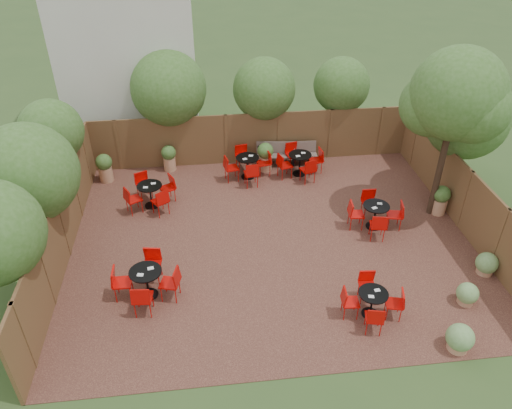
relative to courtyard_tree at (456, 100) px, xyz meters
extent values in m
plane|color=#354F23|center=(-5.39, -0.80, -3.95)|extent=(80.00, 80.00, 0.00)
cube|color=#3E2019|center=(-5.39, -0.80, -3.94)|extent=(12.00, 10.00, 0.02)
cube|color=#51371E|center=(-5.39, 4.20, -2.95)|extent=(12.00, 0.08, 2.00)
cube|color=#51371E|center=(-11.39, -0.80, -2.95)|extent=(0.08, 10.00, 2.00)
cube|color=#51371E|center=(0.61, -0.80, -2.95)|extent=(0.08, 10.00, 2.00)
cube|color=beige|center=(-9.89, 7.20, 0.05)|extent=(5.00, 4.00, 8.00)
sphere|color=#345A1D|center=(-11.99, 2.20, -1.35)|extent=(2.01, 2.01, 2.01)
sphere|color=#345A1D|center=(-11.89, -0.80, -1.15)|extent=(2.67, 2.67, 2.67)
sphere|color=#345A1D|center=(-8.39, 4.90, -1.12)|extent=(2.75, 2.75, 2.75)
sphere|color=#345A1D|center=(-4.89, 4.80, -1.25)|extent=(2.33, 2.33, 2.33)
sphere|color=#345A1D|center=(-1.89, 5.00, -1.31)|extent=(2.13, 2.13, 2.13)
sphere|color=#345A1D|center=(1.21, 1.20, -1.14)|extent=(2.69, 2.69, 2.69)
cylinder|color=black|center=(0.01, 0.01, -1.77)|extent=(0.23, 0.23, 4.32)
sphere|color=#345A1D|center=(0.01, 0.01, 0.17)|extent=(2.71, 2.71, 2.71)
sphere|color=#345A1D|center=(-0.49, 0.41, -0.30)|extent=(1.90, 1.90, 1.90)
sphere|color=#345A1D|center=(0.41, -0.39, -0.13)|extent=(1.98, 1.98, 1.98)
cube|color=brown|center=(-4.54, 3.75, -3.51)|extent=(1.51, 0.64, 0.05)
cube|color=brown|center=(-4.54, 3.95, -3.25)|extent=(1.47, 0.31, 0.44)
cube|color=black|center=(-5.21, 3.75, -3.74)|extent=(0.12, 0.44, 0.39)
cube|color=black|center=(-3.88, 3.75, -3.74)|extent=(0.12, 0.44, 0.39)
cube|color=brown|center=(-3.69, 3.75, -3.53)|extent=(1.42, 0.48, 0.05)
cube|color=brown|center=(-3.69, 3.94, -3.28)|extent=(1.41, 0.16, 0.42)
cube|color=black|center=(-4.33, 3.75, -3.74)|extent=(0.07, 0.42, 0.37)
cube|color=black|center=(-3.05, 3.75, -3.74)|extent=(0.07, 0.42, 0.37)
cylinder|color=black|center=(-2.09, -0.53, -3.91)|extent=(0.47, 0.47, 0.03)
cylinder|color=black|center=(-2.09, -0.53, -3.53)|extent=(0.05, 0.05, 0.75)
cylinder|color=black|center=(-2.09, -0.53, -3.14)|extent=(0.82, 0.82, 0.03)
cube|color=white|center=(-1.96, -0.45, -3.12)|extent=(0.17, 0.13, 0.02)
cube|color=white|center=(-2.20, -0.66, -3.12)|extent=(0.17, 0.13, 0.02)
cylinder|color=black|center=(-5.72, 3.00, -3.91)|extent=(0.49, 0.49, 0.03)
cylinder|color=black|center=(-5.72, 3.00, -3.52)|extent=(0.06, 0.06, 0.78)
cylinder|color=black|center=(-5.72, 3.00, -3.12)|extent=(0.84, 0.84, 0.03)
cube|color=white|center=(-5.59, 3.09, -3.10)|extent=(0.17, 0.13, 0.02)
cube|color=white|center=(-5.83, 2.87, -3.10)|extent=(0.17, 0.13, 0.02)
cylinder|color=black|center=(-8.96, -2.80, -3.91)|extent=(0.49, 0.49, 0.03)
cylinder|color=black|center=(-8.96, -2.80, -3.52)|extent=(0.06, 0.06, 0.78)
cylinder|color=black|center=(-8.96, -2.80, -3.12)|extent=(0.85, 0.85, 0.03)
cube|color=white|center=(-8.83, -2.71, -3.09)|extent=(0.17, 0.14, 0.02)
cube|color=white|center=(-9.07, -2.93, -3.09)|extent=(0.17, 0.14, 0.02)
cylinder|color=black|center=(-9.12, 1.49, -3.91)|extent=(0.48, 0.48, 0.03)
cylinder|color=black|center=(-9.12, 1.49, -3.53)|extent=(0.05, 0.05, 0.76)
cylinder|color=black|center=(-9.12, 1.49, -3.13)|extent=(0.83, 0.83, 0.03)
cube|color=white|center=(-8.99, 1.58, -3.11)|extent=(0.18, 0.16, 0.02)
cube|color=white|center=(-9.23, 1.36, -3.11)|extent=(0.18, 0.16, 0.02)
cylinder|color=black|center=(-3.79, 3.00, -3.91)|extent=(0.49, 0.49, 0.03)
cylinder|color=black|center=(-3.79, 3.00, -3.52)|extent=(0.06, 0.06, 0.77)
cylinder|color=black|center=(-3.79, 3.00, -3.13)|extent=(0.84, 0.84, 0.03)
cube|color=white|center=(-3.66, 3.09, -3.10)|extent=(0.18, 0.15, 0.02)
cube|color=white|center=(-3.90, 2.87, -3.10)|extent=(0.18, 0.15, 0.02)
cylinder|color=black|center=(-3.35, -4.15, -3.92)|extent=(0.43, 0.43, 0.03)
cylinder|color=black|center=(-3.35, -4.15, -3.57)|extent=(0.05, 0.05, 0.69)
cylinder|color=black|center=(-3.35, -4.15, -3.22)|extent=(0.74, 0.74, 0.03)
cube|color=white|center=(-3.23, -4.08, -3.19)|extent=(0.15, 0.11, 0.01)
cube|color=white|center=(-3.45, -4.27, -3.19)|extent=(0.15, 0.11, 0.01)
cylinder|color=#AF7B57|center=(-8.57, 3.90, -3.67)|extent=(0.45, 0.45, 0.52)
sphere|color=#345A1D|center=(-8.57, 3.90, -3.21)|extent=(0.54, 0.54, 0.54)
cylinder|color=#AF7B57|center=(-5.01, 3.47, -3.64)|extent=(0.50, 0.50, 0.57)
sphere|color=#345A1D|center=(-5.01, 3.47, -3.13)|extent=(0.60, 0.60, 0.60)
cylinder|color=#AF7B57|center=(-10.84, 3.36, -3.66)|extent=(0.48, 0.48, 0.55)
sphere|color=#345A1D|center=(-10.84, 3.36, -3.16)|extent=(0.58, 0.58, 0.58)
cylinder|color=#AF7B57|center=(0.26, -0.04, -3.67)|extent=(0.46, 0.46, 0.53)
sphere|color=#345A1D|center=(0.26, -0.04, -3.20)|extent=(0.55, 0.55, 0.55)
cylinder|color=#AF7B57|center=(-0.77, -4.05, -3.84)|extent=(0.41, 0.41, 0.19)
sphere|color=#628B48|center=(-0.77, -4.05, -3.61)|extent=(0.56, 0.56, 0.56)
cylinder|color=#AF7B57|center=(-1.66, -5.45, -3.82)|extent=(0.48, 0.48, 0.22)
sphere|color=#628B48|center=(-1.66, -5.45, -3.55)|extent=(0.65, 0.65, 0.65)
cylinder|color=#AF7B57|center=(0.31, -3.01, -3.83)|extent=(0.44, 0.44, 0.20)
sphere|color=#628B48|center=(0.31, -3.01, -3.58)|extent=(0.60, 0.60, 0.60)
camera|label=1|loc=(-7.26, -12.56, 5.32)|focal=34.51mm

